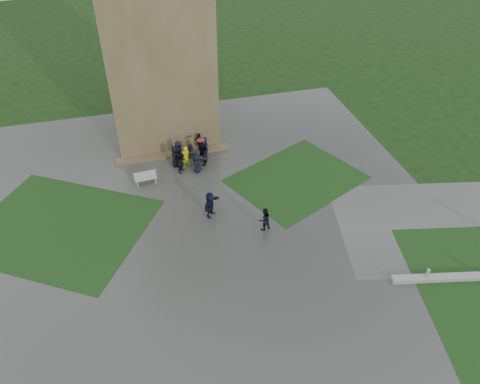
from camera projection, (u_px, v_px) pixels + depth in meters
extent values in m
plane|color=black|center=(198.00, 245.00, 29.55)|extent=(120.00, 120.00, 0.00)
cube|color=#383835|center=(192.00, 224.00, 31.07)|extent=(34.00, 34.00, 0.02)
cube|color=#153412|center=(60.00, 227.00, 30.85)|extent=(14.10, 13.46, 0.01)
cube|color=#153412|center=(297.00, 179.00, 35.08)|extent=(11.12, 10.15, 0.01)
cube|color=brown|center=(154.00, 25.00, 35.44)|extent=(8.00, 8.00, 18.00)
cube|color=brown|center=(173.00, 154.00, 37.55)|extent=(9.00, 0.80, 0.22)
cylinder|color=gray|center=(427.00, 275.00, 26.97)|extent=(0.20, 0.20, 0.90)
cube|color=#A2A29E|center=(146.00, 178.00, 34.33)|extent=(1.67, 0.62, 0.07)
cube|color=#A2A29E|center=(137.00, 183.00, 34.31)|extent=(0.12, 0.44, 0.46)
cube|color=#A2A29E|center=(155.00, 179.00, 34.66)|extent=(0.12, 0.44, 0.46)
cube|color=#A2A29E|center=(145.00, 174.00, 34.35)|extent=(1.63, 0.18, 0.44)
imported|color=black|center=(201.00, 153.00, 36.43)|extent=(1.03, 0.72, 1.61)
imported|color=black|center=(206.00, 147.00, 37.01)|extent=(0.50, 0.69, 1.75)
imported|color=black|center=(199.00, 143.00, 37.47)|extent=(1.05, 1.17, 1.75)
imported|color=#38383C|center=(191.00, 152.00, 36.64)|extent=(0.80, 0.79, 1.48)
imported|color=black|center=(178.00, 152.00, 36.40)|extent=(0.97, 1.07, 1.81)
imported|color=black|center=(175.00, 156.00, 35.88)|extent=(0.72, 0.95, 1.78)
imported|color=yellow|center=(186.00, 157.00, 35.83)|extent=(0.74, 0.57, 1.81)
imported|color=black|center=(182.00, 162.00, 35.35)|extent=(0.85, 0.92, 1.66)
imported|color=black|center=(197.00, 164.00, 35.37)|extent=(0.73, 0.85, 1.46)
imported|color=#38383C|center=(198.00, 159.00, 35.55)|extent=(1.75, 1.34, 1.80)
imported|color=black|center=(203.00, 154.00, 36.01)|extent=(0.86, 1.05, 1.88)
imported|color=#BD4E57|center=(201.00, 141.00, 35.77)|extent=(0.65, 0.65, 0.57)
imported|color=#643085|center=(174.00, 142.00, 35.07)|extent=(1.10, 1.10, 1.01)
imported|color=black|center=(197.00, 148.00, 34.90)|extent=(0.84, 0.84, 0.77)
imported|color=#BD4E57|center=(205.00, 133.00, 36.24)|extent=(1.07, 1.07, 0.98)
imported|color=black|center=(210.00, 204.00, 31.22)|extent=(1.65, 1.73, 1.90)
imported|color=black|center=(264.00, 219.00, 30.20)|extent=(0.92, 0.69, 1.68)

